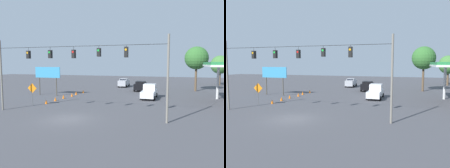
% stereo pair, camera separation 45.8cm
% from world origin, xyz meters
% --- Properties ---
extents(ground_plane, '(140.00, 140.00, 0.00)m').
position_xyz_m(ground_plane, '(0.00, 0.00, 0.00)').
color(ground_plane, '#47474C').
extents(overhead_signal_span, '(18.35, 0.38, 7.80)m').
position_xyz_m(overhead_signal_span, '(-0.07, -1.43, 4.99)').
color(overhead_signal_span, slate).
rests_on(overhead_signal_span, ground_plane).
extents(pickup_truck_white_oncoming_far, '(2.18, 5.38, 2.12)m').
position_xyz_m(pickup_truck_white_oncoming_far, '(-5.60, -14.93, 0.98)').
color(pickup_truck_white_oncoming_far, silver).
rests_on(pickup_truck_white_oncoming_far, ground_plane).
extents(sedan_silver_withflow_deep, '(2.02, 4.28, 1.88)m').
position_xyz_m(sedan_silver_withflow_deep, '(2.13, -29.33, 0.98)').
color(sedan_silver_withflow_deep, '#A8AAB2').
rests_on(sedan_silver_withflow_deep, ground_plane).
extents(sedan_black_oncoming_deep, '(2.04, 4.58, 1.84)m').
position_xyz_m(sedan_black_oncoming_deep, '(-2.74, -23.48, 0.96)').
color(sedan_black_oncoming_deep, black).
rests_on(sedan_black_oncoming_deep, ground_plane).
extents(traffic_cone_nearest, '(0.34, 0.34, 0.57)m').
position_xyz_m(traffic_cone_nearest, '(6.58, -6.14, 0.28)').
color(traffic_cone_nearest, orange).
rests_on(traffic_cone_nearest, ground_plane).
extents(traffic_cone_second, '(0.34, 0.34, 0.57)m').
position_xyz_m(traffic_cone_second, '(6.65, -8.43, 0.28)').
color(traffic_cone_second, orange).
rests_on(traffic_cone_second, ground_plane).
extents(traffic_cone_third, '(0.34, 0.34, 0.57)m').
position_xyz_m(traffic_cone_third, '(6.67, -10.68, 0.28)').
color(traffic_cone_third, orange).
rests_on(traffic_cone_third, ground_plane).
extents(traffic_cone_fourth, '(0.34, 0.34, 0.57)m').
position_xyz_m(traffic_cone_fourth, '(6.39, -12.85, 0.28)').
color(traffic_cone_fourth, orange).
rests_on(traffic_cone_fourth, ground_plane).
extents(traffic_cone_fifth, '(0.34, 0.34, 0.57)m').
position_xyz_m(traffic_cone_fifth, '(6.63, -14.76, 0.28)').
color(traffic_cone_fifth, orange).
rests_on(traffic_cone_fifth, ground_plane).
extents(traffic_cone_farthest, '(0.34, 0.34, 0.57)m').
position_xyz_m(traffic_cone_farthest, '(6.48, -17.17, 0.28)').
color(traffic_cone_farthest, orange).
rests_on(traffic_cone_farthest, ground_plane).
extents(roadside_billboard, '(4.61, 0.16, 4.68)m').
position_xyz_m(roadside_billboard, '(10.85, -12.93, 3.49)').
color(roadside_billboard, '#4C473D').
rests_on(roadside_billboard, ground_plane).
extents(work_zone_sign, '(1.27, 0.06, 2.84)m').
position_xyz_m(work_zone_sign, '(7.42, -4.52, 1.99)').
color(work_zone_sign, slate).
rests_on(work_zone_sign, ground_plane).
extents(tree_horizon_left, '(4.31, 4.31, 8.44)m').
position_xyz_m(tree_horizon_left, '(-12.81, -26.08, 6.25)').
color(tree_horizon_left, brown).
rests_on(tree_horizon_left, ground_plane).
extents(tree_horizon_right, '(4.38, 4.38, 7.16)m').
position_xyz_m(tree_horizon_right, '(-18.98, -39.70, 4.94)').
color(tree_horizon_right, brown).
rests_on(tree_horizon_right, ground_plane).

